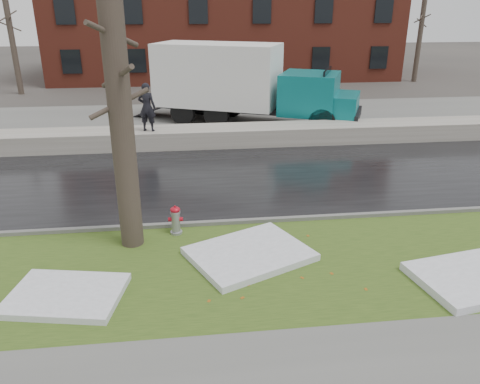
{
  "coord_description": "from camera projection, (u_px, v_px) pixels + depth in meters",
  "views": [
    {
      "loc": [
        -1.42,
        -10.28,
        5.55
      ],
      "look_at": [
        -0.09,
        0.86,
        1.0
      ],
      "focal_mm": 35.0,
      "sensor_mm": 36.0,
      "label": 1
    }
  ],
  "objects": [
    {
      "name": "ground",
      "position": [
        247.0,
        242.0,
        11.71
      ],
      "size": [
        120.0,
        120.0,
        0.0
      ],
      "primitive_type": "plane",
      "color": "#47423D",
      "rests_on": "ground"
    },
    {
      "name": "worker",
      "position": [
        147.0,
        107.0,
        18.53
      ],
      "size": [
        0.8,
        0.63,
        1.92
      ],
      "primitive_type": "imported",
      "rotation": [
        0.0,
        0.0,
        2.87
      ],
      "color": "black",
      "rests_on": "snowbank"
    },
    {
      "name": "snow_patch_near",
      "position": [
        249.0,
        254.0,
        10.9
      ],
      "size": [
        3.2,
        2.91,
        0.16
      ],
      "primitive_type": "cube",
      "rotation": [
        0.0,
        0.0,
        0.43
      ],
      "color": "white",
      "rests_on": "verge"
    },
    {
      "name": "bg_tree_center",
      "position": [
        117.0,
        36.0,
        33.72
      ],
      "size": [
        1.4,
        1.62,
        6.5
      ],
      "color": "brown",
      "rests_on": "ground"
    },
    {
      "name": "bg_tree_left",
      "position": [
        12.0,
        41.0,
        29.38
      ],
      "size": [
        1.4,
        1.62,
        6.5
      ],
      "color": "brown",
      "rests_on": "ground"
    },
    {
      "name": "snow_patch_far",
      "position": [
        66.0,
        295.0,
        9.38
      ],
      "size": [
        2.47,
        1.99,
        0.14
      ],
      "primitive_type": "cube",
      "rotation": [
        0.0,
        0.0,
        -0.19
      ],
      "color": "white",
      "rests_on": "verge"
    },
    {
      "name": "bg_tree_right",
      "position": [
        420.0,
        35.0,
        34.3
      ],
      "size": [
        1.4,
        1.62,
        6.5
      ],
      "color": "brown",
      "rests_on": "ground"
    },
    {
      "name": "verge",
      "position": [
        255.0,
        267.0,
        10.55
      ],
      "size": [
        60.0,
        4.5,
        0.04
      ],
      "primitive_type": "cube",
      "color": "#314918",
      "rests_on": "ground"
    },
    {
      "name": "tree",
      "position": [
        120.0,
        107.0,
        10.29
      ],
      "size": [
        1.31,
        1.5,
        6.73
      ],
      "rotation": [
        0.0,
        0.0,
        0.09
      ],
      "color": "brown",
      "rests_on": "verge"
    },
    {
      "name": "curb",
      "position": [
        243.0,
        222.0,
        12.6
      ],
      "size": [
        60.0,
        0.15,
        0.14
      ],
      "primitive_type": "cube",
      "color": "slate",
      "rests_on": "ground"
    },
    {
      "name": "snowbank",
      "position": [
        220.0,
        136.0,
        19.57
      ],
      "size": [
        60.0,
        1.6,
        0.75
      ],
      "primitive_type": "cube",
      "color": "#A7A198",
      "rests_on": "ground"
    },
    {
      "name": "box_truck",
      "position": [
        241.0,
        82.0,
        22.55
      ],
      "size": [
        11.08,
        6.3,
        3.78
      ],
      "rotation": [
        0.0,
        0.0,
        -0.42
      ],
      "color": "black",
      "rests_on": "ground"
    },
    {
      "name": "fire_hydrant",
      "position": [
        176.0,
        219.0,
        11.9
      ],
      "size": [
        0.38,
        0.33,
        0.77
      ],
      "rotation": [
        0.0,
        0.0,
        -0.09
      ],
      "color": "#94959B",
      "rests_on": "verge"
    },
    {
      "name": "parking_lot",
      "position": [
        213.0,
        121.0,
        23.66
      ],
      "size": [
        60.0,
        9.0,
        0.03
      ],
      "primitive_type": "cube",
      "color": "slate",
      "rests_on": "ground"
    },
    {
      "name": "brick_building",
      "position": [
        223.0,
        10.0,
        37.65
      ],
      "size": [
        26.0,
        12.0,
        10.0
      ],
      "primitive_type": "cube",
      "color": "maroon",
      "rests_on": "ground"
    },
    {
      "name": "road",
      "position": [
        230.0,
        179.0,
        15.84
      ],
      "size": [
        60.0,
        7.0,
        0.03
      ],
      "primitive_type": "cube",
      "color": "black",
      "rests_on": "ground"
    }
  ]
}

